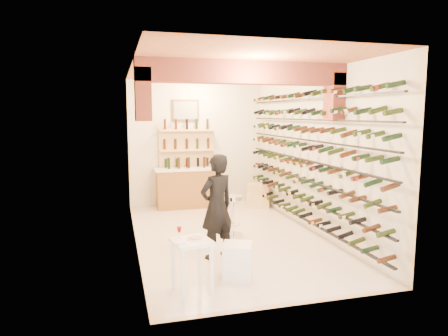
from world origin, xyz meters
name	(u,v)px	position (x,y,z in m)	size (l,w,h in m)	color
ground	(228,236)	(0.00, 0.00, 0.00)	(6.00, 6.00, 0.00)	beige
room_shell	(232,120)	(0.00, -0.26, 2.25)	(3.52, 6.02, 3.21)	beige
wine_rack	(302,155)	(1.53, 0.00, 1.55)	(0.32, 5.70, 2.56)	black
back_counter	(189,187)	(-0.30, 2.65, 0.53)	(1.70, 0.62, 1.29)	olive
back_shelving	(187,161)	(-0.30, 2.89, 1.17)	(1.40, 0.31, 2.73)	tan
tasting_table	(192,249)	(-1.13, -2.26, 0.58)	(0.57, 0.57, 0.86)	white
white_stool	(237,261)	(-0.41, -1.99, 0.25)	(0.41, 0.41, 0.51)	white
person	(217,207)	(-0.50, -1.10, 0.86)	(0.63, 0.41, 1.73)	black
chrome_barstool	(232,213)	(0.09, 0.01, 0.46)	(0.41, 0.41, 0.79)	silver
crate_lower	(258,201)	(1.40, 2.20, 0.17)	(0.56, 0.39, 0.34)	#E3BF7C
crate_upper	(258,189)	(1.40, 2.20, 0.47)	(0.47, 0.33, 0.28)	#E3BF7C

